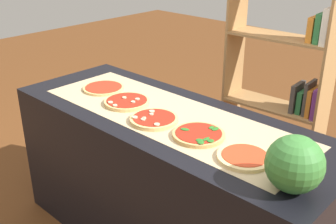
% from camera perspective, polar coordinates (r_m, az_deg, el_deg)
% --- Properties ---
extents(counter, '(2.03, 0.75, 0.91)m').
position_cam_1_polar(counter, '(2.55, 0.00, -9.81)').
color(counter, black).
rests_on(counter, ground_plane).
extents(parchment_paper, '(1.66, 0.53, 0.00)m').
position_cam_1_polar(parchment_paper, '(2.32, 0.00, -0.43)').
color(parchment_paper, tan).
rests_on(parchment_paper, counter).
extents(pizza_plain_0, '(0.27, 0.27, 0.02)m').
position_cam_1_polar(pizza_plain_0, '(2.73, -8.91, 3.31)').
color(pizza_plain_0, '#DBB26B').
rests_on(pizza_plain_0, parchment_paper).
extents(pizza_mushroom_1, '(0.27, 0.27, 0.03)m').
position_cam_1_polar(pizza_mushroom_1, '(2.48, -5.72, 1.43)').
color(pizza_mushroom_1, '#DBB26B').
rests_on(pizza_mushroom_1, parchment_paper).
extents(pizza_mushroom_2, '(0.27, 0.27, 0.03)m').
position_cam_1_polar(pizza_mushroom_2, '(2.25, -1.95, -0.99)').
color(pizza_mushroom_2, '#DBB26B').
rests_on(pizza_mushroom_2, parchment_paper).
extents(pizza_spinach_3, '(0.27, 0.27, 0.03)m').
position_cam_1_polar(pizza_spinach_3, '(2.09, 4.28, -3.13)').
color(pizza_spinach_3, tan).
rests_on(pizza_spinach_3, parchment_paper).
extents(pizza_plain_4, '(0.26, 0.26, 0.02)m').
position_cam_1_polar(pizza_plain_4, '(1.92, 10.58, -6.12)').
color(pizza_plain_4, '#E5C17F').
rests_on(pizza_plain_4, parchment_paper).
extents(watermelon, '(0.24, 0.24, 0.24)m').
position_cam_1_polar(watermelon, '(1.70, 17.13, -6.91)').
color(watermelon, '#387A33').
rests_on(watermelon, counter).
extents(bookshelf, '(0.82, 0.33, 1.70)m').
position_cam_1_polar(bookshelf, '(3.33, 16.28, 3.36)').
color(bookshelf, '#A87A47').
rests_on(bookshelf, ground_plane).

